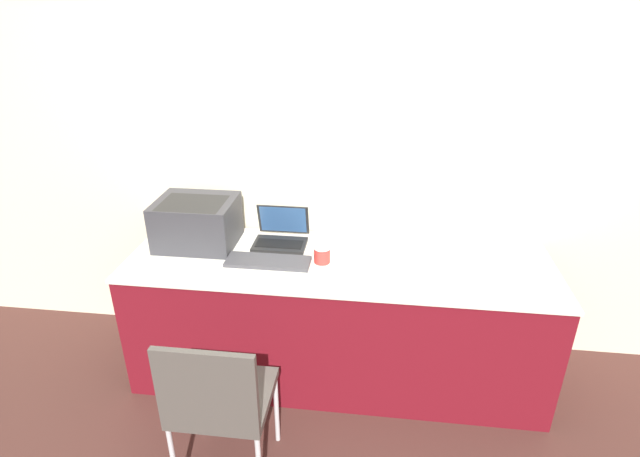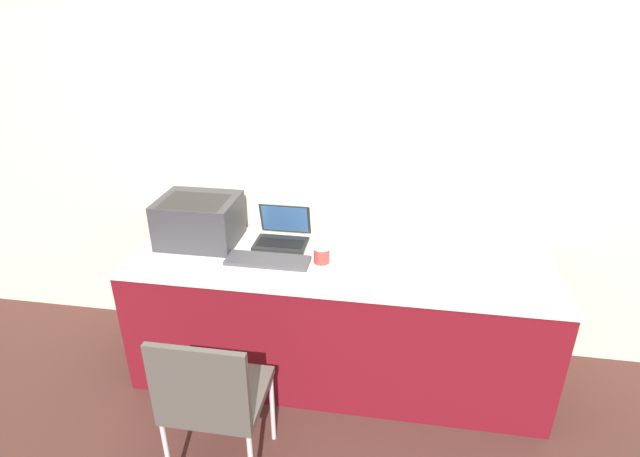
{
  "view_description": "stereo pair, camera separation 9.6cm",
  "coord_description": "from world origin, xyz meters",
  "views": [
    {
      "loc": [
        0.2,
        -2.09,
        2.15
      ],
      "look_at": [
        -0.11,
        0.39,
        0.96
      ],
      "focal_mm": 28.0,
      "sensor_mm": 36.0,
      "label": 1
    },
    {
      "loc": [
        0.29,
        -2.08,
        2.15
      ],
      "look_at": [
        -0.11,
        0.39,
        0.96
      ],
      "focal_mm": 28.0,
      "sensor_mm": 36.0,
      "label": 2
    }
  ],
  "objects": [
    {
      "name": "external_keyboard",
      "position": [
        -0.39,
        0.28,
        0.79
      ],
      "size": [
        0.47,
        0.16,
        0.02
      ],
      "color": "#3D3D42",
      "rests_on": "table"
    },
    {
      "name": "ground_plane",
      "position": [
        0.0,
        0.0,
        0.0
      ],
      "size": [
        14.0,
        14.0,
        0.0
      ],
      "primitive_type": "plane",
      "color": "#472823"
    },
    {
      "name": "printer",
      "position": [
        -0.85,
        0.47,
        0.93
      ],
      "size": [
        0.46,
        0.37,
        0.28
      ],
      "color": "#333338",
      "rests_on": "table"
    },
    {
      "name": "chair",
      "position": [
        -0.46,
        -0.49,
        0.52
      ],
      "size": [
        0.43,
        0.41,
        0.87
      ],
      "color": "#4C4742",
      "rests_on": "ground_plane"
    },
    {
      "name": "table",
      "position": [
        0.0,
        0.35,
        0.39
      ],
      "size": [
        2.39,
        0.72,
        0.78
      ],
      "color": "maroon",
      "rests_on": "ground_plane"
    },
    {
      "name": "coffee_cup",
      "position": [
        -0.09,
        0.33,
        0.83
      ],
      "size": [
        0.09,
        0.09,
        0.1
      ],
      "color": "red",
      "rests_on": "table"
    },
    {
      "name": "wall_back",
      "position": [
        0.0,
        0.77,
        1.3
      ],
      "size": [
        8.0,
        0.05,
        2.6
      ],
      "color": "beige",
      "rests_on": "ground_plane"
    },
    {
      "name": "laptop_left",
      "position": [
        -0.36,
        0.54,
        0.83
      ],
      "size": [
        0.31,
        0.26,
        0.21
      ],
      "color": "black",
      "rests_on": "table"
    }
  ]
}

